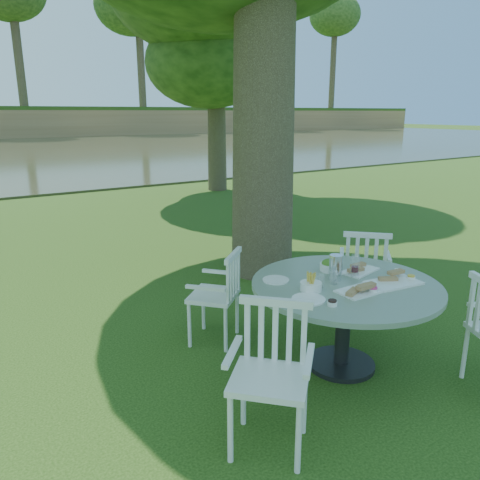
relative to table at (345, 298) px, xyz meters
name	(u,v)px	position (x,y,z in m)	size (l,w,h in m)	color
ground	(251,327)	(-0.21, 1.02, -0.61)	(140.00, 140.00, 0.00)	#18360B
table	(345,298)	(0.00, 0.00, 0.00)	(1.51, 1.51, 0.74)	black
chair_ne	(365,266)	(0.91, 0.61, -0.07)	(0.63, 0.64, 0.92)	white
chair_nw	(223,290)	(-0.59, 0.93, -0.11)	(0.59, 0.59, 0.86)	white
chair_sw	(272,362)	(-1.03, -0.39, -0.07)	(0.64, 0.64, 0.93)	white
tableware	(342,277)	(0.00, 0.04, 0.17)	(1.16, 0.83, 0.21)	white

